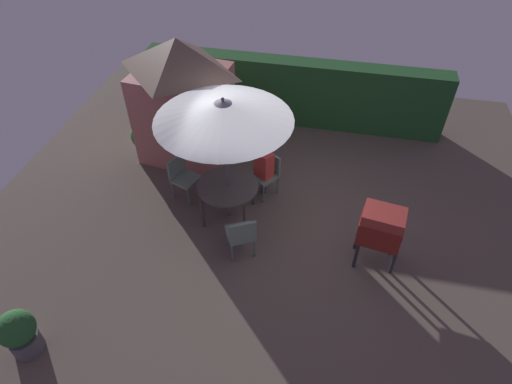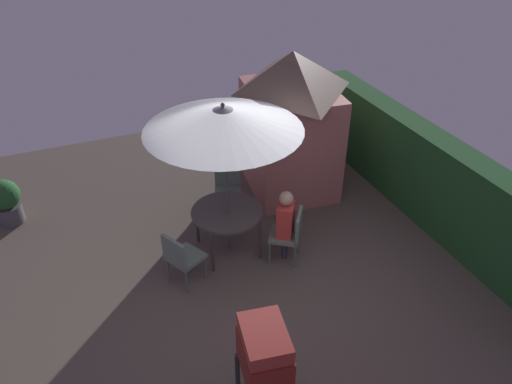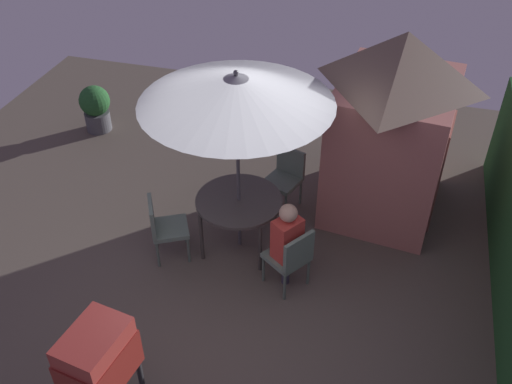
{
  "view_description": "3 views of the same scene",
  "coord_description": "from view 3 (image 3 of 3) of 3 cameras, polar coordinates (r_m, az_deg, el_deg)",
  "views": [
    {
      "loc": [
        1.05,
        -5.71,
        6.06
      ],
      "look_at": [
        -0.08,
        -0.37,
        1.01
      ],
      "focal_mm": 30.28,
      "sensor_mm": 36.0,
      "label": 1
    },
    {
      "loc": [
        5.23,
        -2.04,
        5.3
      ],
      "look_at": [
        -0.39,
        0.32,
        1.22
      ],
      "focal_mm": 34.41,
      "sensor_mm": 36.0,
      "label": 2
    },
    {
      "loc": [
        4.83,
        1.71,
        5.39
      ],
      "look_at": [
        -0.34,
        0.27,
        1.22
      ],
      "focal_mm": 40.12,
      "sensor_mm": 36.0,
      "label": 3
    }
  ],
  "objects": [
    {
      "name": "ground_plane",
      "position": [
        7.44,
        -2.75,
        -8.7
      ],
      "size": [
        11.0,
        11.0,
        0.0
      ],
      "primitive_type": "plane",
      "color": "brown"
    },
    {
      "name": "garden_shed",
      "position": [
        7.99,
        13.53,
        6.5
      ],
      "size": [
        2.05,
        1.78,
        2.69
      ],
      "color": "#B26B60",
      "rests_on": "ground"
    },
    {
      "name": "patio_table",
      "position": [
        7.44,
        -1.71,
        -1.16
      ],
      "size": [
        1.13,
        1.13,
        0.78
      ],
      "color": "#47423D",
      "rests_on": "ground"
    },
    {
      "name": "patio_umbrella",
      "position": [
        6.53,
        -1.98,
        10.19
      ],
      "size": [
        2.29,
        2.29,
        2.6
      ],
      "color": "#4C4C51",
      "rests_on": "ground"
    },
    {
      "name": "bbq_grill",
      "position": [
        5.81,
        -15.48,
        -15.71
      ],
      "size": [
        0.77,
        0.6,
        1.2
      ],
      "color": "maroon",
      "rests_on": "ground"
    },
    {
      "name": "chair_near_shed",
      "position": [
        7.0,
        3.54,
        -6.41
      ],
      "size": [
        0.64,
        0.64,
        0.9
      ],
      "color": "slate",
      "rests_on": "ground"
    },
    {
      "name": "chair_far_side",
      "position": [
        8.28,
        2.98,
        1.75
      ],
      "size": [
        0.6,
        0.59,
        0.9
      ],
      "color": "slate",
      "rests_on": "ground"
    },
    {
      "name": "chair_toward_hedge",
      "position": [
        7.5,
        -9.25,
        -3.29
      ],
      "size": [
        0.62,
        0.62,
        0.9
      ],
      "color": "slate",
      "rests_on": "ground"
    },
    {
      "name": "potted_plant_by_shed",
      "position": [
        9.2,
        11.14,
        4.81
      ],
      "size": [
        0.61,
        0.61,
        0.88
      ],
      "color": "#4C4C51",
      "rests_on": "ground"
    },
    {
      "name": "potted_plant_by_grill",
      "position": [
        10.47,
        -15.7,
        8.16
      ],
      "size": [
        0.53,
        0.53,
        0.84
      ],
      "color": "#4C4C51",
      "rests_on": "ground"
    },
    {
      "name": "person_in_red",
      "position": [
        6.86,
        3.14,
        -4.46
      ],
      "size": [
        0.42,
        0.39,
        1.26
      ],
      "color": "#CC3D33",
      "rests_on": "ground"
    }
  ]
}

